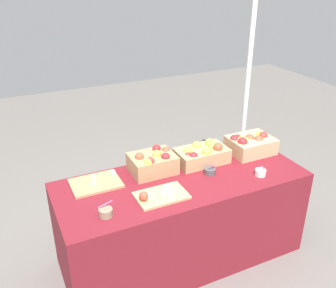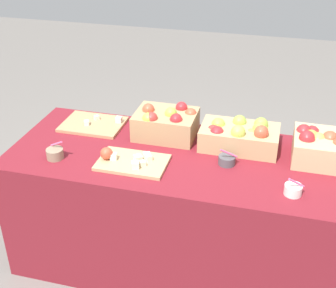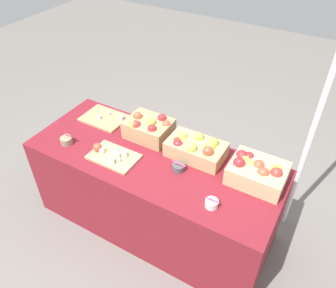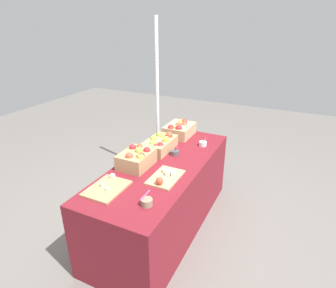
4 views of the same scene
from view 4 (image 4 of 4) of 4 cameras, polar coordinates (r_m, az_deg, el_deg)
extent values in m
plane|color=slate|center=(3.17, -1.02, -15.82)|extent=(10.00, 10.00, 0.00)
cube|color=maroon|center=(2.94, -1.07, -10.26)|extent=(1.90, 0.76, 0.74)
cube|color=tan|center=(3.38, 2.33, 2.80)|extent=(0.37, 0.29, 0.13)
sphere|color=#B2332D|center=(3.46, 3.27, 4.39)|extent=(0.08, 0.08, 0.08)
sphere|color=#D14C33|center=(3.39, 3.30, 3.81)|extent=(0.08, 0.08, 0.08)
sphere|color=red|center=(3.27, 0.60, 3.14)|extent=(0.08, 0.08, 0.08)
sphere|color=gold|center=(3.47, 2.72, 4.33)|extent=(0.08, 0.08, 0.08)
sphere|color=#99B742|center=(3.28, 1.48, 3.10)|extent=(0.08, 0.08, 0.08)
sphere|color=red|center=(3.24, 2.17, 3.17)|extent=(0.08, 0.08, 0.08)
sphere|color=#B2C64C|center=(3.31, 1.86, 3.16)|extent=(0.08, 0.08, 0.08)
sphere|color=red|center=(3.31, 0.59, 3.22)|extent=(0.08, 0.08, 0.08)
sphere|color=#D14C33|center=(3.36, 2.10, 3.68)|extent=(0.08, 0.08, 0.08)
cube|color=tan|center=(3.01, -1.69, -0.14)|extent=(0.42, 0.24, 0.12)
sphere|color=#D14C33|center=(3.05, 0.24, 1.77)|extent=(0.08, 0.08, 0.08)
sphere|color=red|center=(2.87, -1.59, -0.36)|extent=(0.08, 0.08, 0.08)
sphere|color=#99B742|center=(3.04, -0.95, 0.74)|extent=(0.08, 0.08, 0.08)
sphere|color=#99B742|center=(3.09, -1.73, 1.90)|extent=(0.08, 0.08, 0.08)
sphere|color=#99B742|center=(3.08, -1.15, 1.56)|extent=(0.08, 0.08, 0.08)
sphere|color=#99B742|center=(3.00, -2.94, 1.08)|extent=(0.08, 0.08, 0.08)
sphere|color=#99B742|center=(3.10, -1.44, 1.52)|extent=(0.08, 0.08, 0.08)
sphere|color=#99B742|center=(2.89, -3.08, 0.03)|extent=(0.08, 0.08, 0.08)
sphere|color=#B2332D|center=(2.87, -2.42, -0.64)|extent=(0.08, 0.08, 0.08)
sphere|color=#B2C64C|center=(2.95, -0.41, 0.85)|extent=(0.08, 0.08, 0.08)
cube|color=tan|center=(2.68, -6.38, -3.08)|extent=(0.34, 0.26, 0.14)
sphere|color=#B2332D|center=(2.59, -6.05, -2.99)|extent=(0.07, 0.07, 0.07)
sphere|color=#99B742|center=(2.67, -5.90, -1.36)|extent=(0.07, 0.07, 0.07)
sphere|color=#D14C33|center=(2.78, -5.68, -0.65)|extent=(0.07, 0.07, 0.07)
sphere|color=#B2332D|center=(2.56, -5.39, -2.50)|extent=(0.07, 0.07, 0.07)
sphere|color=#99B742|center=(2.55, -5.49, -2.72)|extent=(0.07, 0.07, 0.07)
sphere|color=red|center=(2.68, -4.28, -1.32)|extent=(0.07, 0.07, 0.07)
sphere|color=red|center=(2.75, -7.13, -0.72)|extent=(0.07, 0.07, 0.07)
sphere|color=#D14C33|center=(2.58, -7.81, -2.44)|extent=(0.07, 0.07, 0.07)
cube|color=tan|center=(2.50, -0.51, -6.73)|extent=(0.36, 0.23, 0.02)
cube|color=beige|center=(2.49, 1.10, -6.12)|extent=(0.05, 0.05, 0.04)
cube|color=beige|center=(2.55, -0.67, -5.35)|extent=(0.05, 0.05, 0.04)
cube|color=beige|center=(2.53, 0.76, -5.76)|extent=(0.04, 0.04, 0.03)
cube|color=beige|center=(2.56, -0.35, -5.32)|extent=(0.04, 0.04, 0.03)
sphere|color=#D14C33|center=(2.37, -1.72, -7.43)|extent=(0.07, 0.07, 0.07)
cube|color=beige|center=(2.51, -0.20, -5.87)|extent=(0.05, 0.05, 0.04)
cube|color=beige|center=(2.41, -1.40, -7.33)|extent=(0.04, 0.04, 0.03)
cube|color=tan|center=(2.40, -12.19, -8.73)|extent=(0.36, 0.27, 0.02)
cube|color=beige|center=(2.42, -13.09, -7.94)|extent=(0.04, 0.04, 0.03)
cube|color=beige|center=(2.51, -11.12, -6.36)|extent=(0.04, 0.04, 0.03)
cube|color=beige|center=(2.35, -11.96, -8.77)|extent=(0.04, 0.04, 0.03)
cylinder|color=#4C4C51|center=(2.91, 1.36, -1.72)|extent=(0.09, 0.09, 0.05)
cylinder|color=#EA598C|center=(2.90, 1.72, -0.80)|extent=(0.09, 0.06, 0.07)
cylinder|color=silver|center=(3.14, 7.03, 0.06)|extent=(0.08, 0.08, 0.05)
cylinder|color=#EA598C|center=(3.12, 7.37, 0.92)|extent=(0.08, 0.06, 0.07)
cylinder|color=gray|center=(2.16, -4.30, -11.59)|extent=(0.09, 0.09, 0.05)
cylinder|color=#EA598C|center=(2.15, -4.65, -10.24)|extent=(0.09, 0.04, 0.06)
cylinder|color=white|center=(3.68, -2.16, 8.23)|extent=(0.04, 0.04, 2.07)
camera|label=1|loc=(1.47, 75.28, 14.18)|focal=39.96mm
camera|label=2|loc=(2.78, 47.91, 15.91)|focal=49.00mm
camera|label=3|loc=(3.24, 37.72, 25.79)|focal=36.08mm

